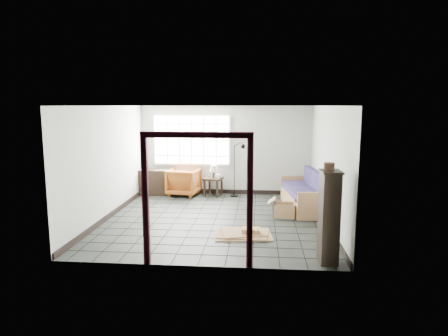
# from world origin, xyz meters

# --- Properties ---
(ground) EXTENTS (5.50, 5.50, 0.00)m
(ground) POSITION_xyz_m (0.00, 0.00, 0.00)
(ground) COLOR black
(ground) RESTS_ON ground
(room_shell) EXTENTS (5.02, 5.52, 2.61)m
(room_shell) POSITION_xyz_m (0.00, 0.03, 1.68)
(room_shell) COLOR #B1B6AF
(room_shell) RESTS_ON ground
(window_panel) EXTENTS (2.32, 0.08, 1.52)m
(window_panel) POSITION_xyz_m (-1.00, 2.70, 1.60)
(window_panel) COLOR silver
(window_panel) RESTS_ON ground
(doorway_trim) EXTENTS (1.80, 0.08, 2.20)m
(doorway_trim) POSITION_xyz_m (0.00, -2.70, 1.38)
(doorway_trim) COLOR #320B16
(doorway_trim) RESTS_ON ground
(futon_sofa) EXTENTS (1.08, 2.27, 0.97)m
(futon_sofa) POSITION_xyz_m (2.22, 1.16, 0.35)
(futon_sofa) COLOR olive
(futon_sofa) RESTS_ON ground
(armchair) EXTENTS (0.96, 0.91, 0.86)m
(armchair) POSITION_xyz_m (-1.19, 2.40, 0.43)
(armchair) COLOR maroon
(armchair) RESTS_ON ground
(side_table) EXTENTS (0.59, 0.59, 0.53)m
(side_table) POSITION_xyz_m (-0.33, 2.40, 0.44)
(side_table) COLOR black
(side_table) RESTS_ON ground
(table_lamp) EXTENTS (0.28, 0.28, 0.36)m
(table_lamp) POSITION_xyz_m (-0.31, 2.40, 0.79)
(table_lamp) COLOR black
(table_lamp) RESTS_ON side_table
(projector) EXTENTS (0.29, 0.25, 0.09)m
(projector) POSITION_xyz_m (-0.26, 2.46, 0.58)
(projector) COLOR silver
(projector) RESTS_ON side_table
(floor_lamp) EXTENTS (0.47, 0.29, 1.59)m
(floor_lamp) POSITION_xyz_m (0.40, 2.38, 0.85)
(floor_lamp) COLOR black
(floor_lamp) RESTS_ON ground
(console_shelf) EXTENTS (0.96, 0.40, 0.74)m
(console_shelf) POSITION_xyz_m (-2.15, 2.40, 0.37)
(console_shelf) COLOR black
(console_shelf) RESTS_ON ground
(tall_shelf) EXTENTS (0.36, 0.45, 1.56)m
(tall_shelf) POSITION_xyz_m (2.15, -2.40, 0.80)
(tall_shelf) COLOR black
(tall_shelf) RESTS_ON ground
(pot) EXTENTS (0.23, 0.23, 0.13)m
(pot) POSITION_xyz_m (2.11, -2.42, 1.63)
(pot) COLOR black
(pot) RESTS_ON tall_shelf
(open_box) EXTENTS (0.83, 0.47, 0.45)m
(open_box) POSITION_xyz_m (1.60, 0.34, 0.16)
(open_box) COLOR olive
(open_box) RESTS_ON ground
(cardboard_pile) EXTENTS (1.22, 0.93, 0.17)m
(cardboard_pile) POSITION_xyz_m (0.71, -1.11, 0.04)
(cardboard_pile) COLOR olive
(cardboard_pile) RESTS_ON ground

